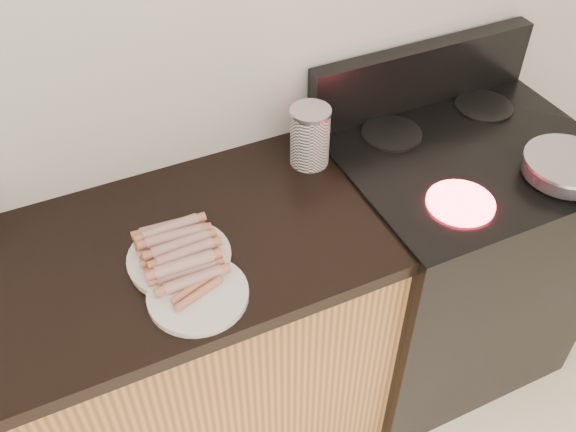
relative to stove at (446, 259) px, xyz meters
name	(u,v)px	position (x,y,z in m)	size (l,w,h in m)	color
wall_back	(161,34)	(-0.78, 0.32, 0.84)	(4.00, 0.04, 2.60)	silver
stove	(446,259)	(0.00, 0.00, 0.00)	(0.76, 0.65, 0.91)	black
stove_panel	(422,75)	(0.00, 0.28, 0.55)	(0.76, 0.06, 0.20)	black
burner_near_left	(460,203)	(-0.17, -0.17, 0.46)	(0.18, 0.18, 0.01)	#FF1E2D
burner_near_right	(560,168)	(0.17, -0.17, 0.46)	(0.18, 0.18, 0.01)	black
burner_far_left	(392,134)	(-0.17, 0.17, 0.46)	(0.18, 0.18, 0.01)	black
burner_far_right	(484,106)	(0.17, 0.17, 0.46)	(0.18, 0.18, 0.01)	black
frying_pan	(567,167)	(0.15, -0.20, 0.49)	(0.24, 0.40, 0.05)	#27272B
main_plate	(180,259)	(-0.90, -0.04, 0.45)	(0.25, 0.25, 0.02)	white
side_plate	(198,295)	(-0.90, -0.17, 0.45)	(0.23, 0.23, 0.02)	white
hotdog_pile	(178,250)	(-0.90, -0.04, 0.49)	(0.14, 0.23, 0.06)	brown
plain_sausages	(197,290)	(-0.90, -0.17, 0.47)	(0.12, 0.08, 0.02)	#D37D59
canister	(310,136)	(-0.44, 0.17, 0.53)	(0.11, 0.11, 0.18)	white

